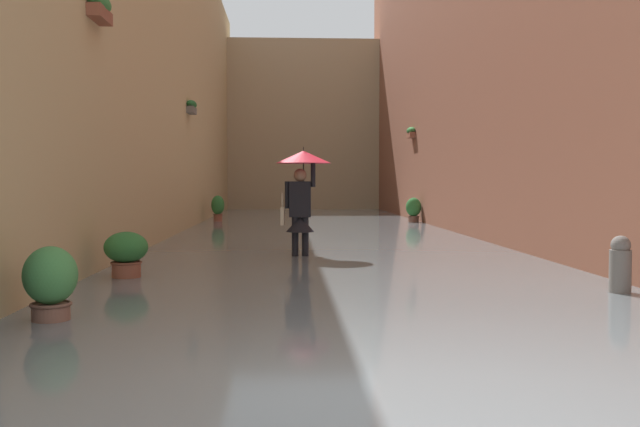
{
  "coord_description": "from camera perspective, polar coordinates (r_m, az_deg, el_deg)",
  "views": [
    {
      "loc": [
        0.82,
        4.18,
        1.47
      ],
      "look_at": [
        0.23,
        -7.92,
        0.91
      ],
      "focal_mm": 38.97,
      "sensor_mm": 36.0,
      "label": 1
    }
  ],
  "objects": [
    {
      "name": "potted_plant_far_right",
      "position": [
        7.11,
        -21.26,
        -5.51
      ],
      "size": [
        0.51,
        0.51,
        0.86
      ],
      "color": "brown",
      "rests_on": "ground_plane"
    },
    {
      "name": "potted_plant_near_left",
      "position": [
        22.66,
        7.69,
        0.27
      ],
      "size": [
        0.5,
        0.5,
        0.94
      ],
      "color": "brown",
      "rests_on": "ground_plane"
    },
    {
      "name": "ground_plane",
      "position": [
        18.47,
        -0.24,
        -1.92
      ],
      "size": [
        71.06,
        71.06,
        0.0
      ],
      "primitive_type": "plane",
      "color": "gray"
    },
    {
      "name": "mooring_bollard",
      "position": [
        9.0,
        23.43,
        -4.32
      ],
      "size": [
        0.25,
        0.25,
        0.83
      ],
      "color": "slate",
      "rests_on": "ground_plane"
    },
    {
      "name": "building_facade_far",
      "position": [
        33.61,
        -1.4,
        7.09
      ],
      "size": [
        10.73,
        1.8,
        8.14
      ],
      "primitive_type": "cube",
      "color": "tan",
      "rests_on": "ground_plane"
    },
    {
      "name": "potted_plant_mid_right",
      "position": [
        9.94,
        -15.63,
        -3.28
      ],
      "size": [
        0.6,
        0.6,
        0.78
      ],
      "color": "brown",
      "rests_on": "ground_plane"
    },
    {
      "name": "flood_water",
      "position": [
        18.46,
        -0.24,
        -1.68
      ],
      "size": [
        7.93,
        34.42,
        0.15
      ],
      "primitive_type": "cube",
      "color": "slate",
      "rests_on": "ground_plane"
    },
    {
      "name": "building_facade_right",
      "position": [
        19.0,
        -14.13,
        12.05
      ],
      "size": [
        2.04,
        32.42,
        9.2
      ],
      "color": "tan",
      "rests_on": "ground_plane"
    },
    {
      "name": "potted_plant_near_right",
      "position": [
        23.1,
        -8.39,
        0.42
      ],
      "size": [
        0.43,
        0.43,
        1.01
      ],
      "color": "brown",
      "rests_on": "ground_plane"
    },
    {
      "name": "person_wading",
      "position": [
        12.26,
        -1.52,
        2.53
      ],
      "size": [
        0.98,
        0.98,
        2.08
      ],
      "color": "#4C4233",
      "rests_on": "ground_plane"
    }
  ]
}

